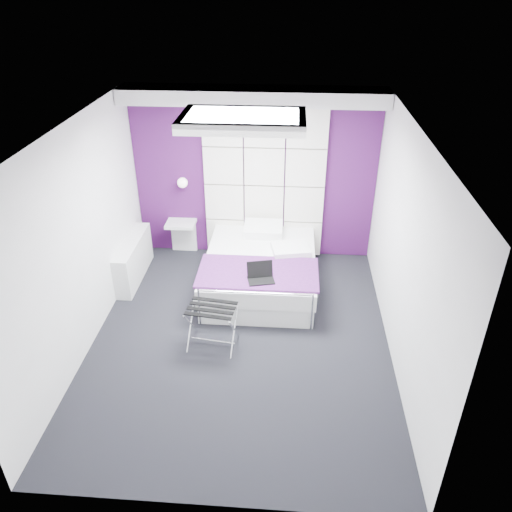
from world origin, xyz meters
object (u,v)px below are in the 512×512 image
at_px(radiator, 134,260).
at_px(wall_lamp, 183,182).
at_px(luggage_rack, 212,326).
at_px(laptop, 261,275).
at_px(bed, 260,270).
at_px(nightstand, 181,224).

bearing_deg(radiator, wall_lamp, 49.90).
height_order(luggage_rack, laptop, laptop).
height_order(radiator, laptop, laptop).
bearing_deg(bed, wall_lamp, 144.39).
bearing_deg(wall_lamp, nightstand, -152.06).
bearing_deg(nightstand, luggage_rack, -69.47).
xyz_separation_m(wall_lamp, luggage_rack, (0.73, -2.18, -0.95)).
xyz_separation_m(bed, laptop, (0.05, -0.63, 0.31)).
bearing_deg(laptop, bed, 81.10).
height_order(radiator, bed, bed).
height_order(radiator, luggage_rack, radiator).
relative_size(wall_lamp, luggage_rack, 0.27).
bearing_deg(bed, radiator, 176.71).
bearing_deg(nightstand, laptop, -47.49).
bearing_deg(nightstand, wall_lamp, 27.94).
xyz_separation_m(nightstand, luggage_rack, (0.80, -2.14, -0.27)).
bearing_deg(wall_lamp, radiator, -130.10).
xyz_separation_m(nightstand, laptop, (1.34, -1.46, 0.04)).
distance_m(nightstand, laptop, 1.98).
relative_size(radiator, luggage_rack, 2.16).
relative_size(radiator, nightstand, 2.69).
bearing_deg(luggage_rack, nightstand, 118.08).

